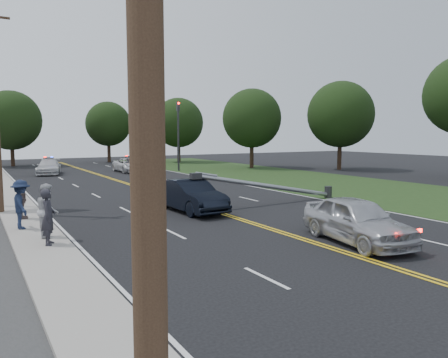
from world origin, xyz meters
TOP-DOWN VIEW (x-y plane):
  - ground at (0.00, 0.00)m, footprint 120.00×120.00m
  - sidewalk at (-8.40, 10.00)m, footprint 1.80×70.00m
  - grass_verge at (13.50, 10.00)m, footprint 12.00×80.00m
  - centerline_yellow at (0.00, 10.00)m, footprint 0.36×80.00m
  - traffic_signal at (8.30, 30.00)m, footprint 0.28×0.41m
  - fallen_streetlight at (4.19, 8.00)m, footprint 9.36×0.44m
  - tree_6 at (-5.98, 45.41)m, footprint 6.90×6.90m
  - tree_7 at (5.81, 46.90)m, footprint 5.90×5.90m
  - tree_8 at (13.94, 42.33)m, footprint 6.58×6.58m
  - tree_9 at (16.90, 29.27)m, footprint 6.53×6.53m
  - tree_13 at (23.68, 22.63)m, footprint 6.97×6.97m
  - crashed_sedan at (-1.04, 8.01)m, footprint 1.95×4.91m
  - waiting_sedan at (1.31, -0.50)m, footprint 2.70×5.02m
  - emergency_a at (3.41, 30.99)m, footprint 2.30×4.99m
  - emergency_b at (-3.95, 32.50)m, footprint 3.06×5.19m
  - bystander_a at (-8.20, 4.22)m, footprint 0.63×0.79m
  - bystander_b at (-8.04, 5.48)m, footprint 0.85×1.03m
  - bystander_c at (-8.73, 7.37)m, footprint 0.80×1.30m
  - bystander_d at (-8.49, 9.53)m, footprint 0.45×1.03m

SIDE VIEW (x-z plane):
  - ground at x=0.00m, z-range 0.00..0.00m
  - grass_verge at x=13.50m, z-range 0.00..0.01m
  - centerline_yellow at x=0.00m, z-range 0.01..0.01m
  - sidewalk at x=-8.40m, z-range 0.00..0.12m
  - emergency_a at x=3.41m, z-range 0.00..1.39m
  - emergency_b at x=-3.95m, z-range 0.00..1.41m
  - crashed_sedan at x=-1.04m, z-range 0.00..1.59m
  - waiting_sedan at x=1.31m, z-range 0.00..1.62m
  - fallen_streetlight at x=4.19m, z-range -0.04..1.88m
  - bystander_d at x=-8.49m, z-range 0.12..1.85m
  - bystander_a at x=-8.20m, z-range 0.12..2.01m
  - bystander_c at x=-8.73m, z-range 0.12..2.06m
  - bystander_b at x=-8.04m, z-range 0.12..2.06m
  - traffic_signal at x=8.30m, z-range 0.68..7.73m
  - tree_7 at x=5.81m, z-range 1.06..9.11m
  - tree_8 at x=13.94m, z-range 0.98..9.53m
  - tree_6 at x=-5.98m, z-range 0.95..9.76m
  - tree_9 at x=16.90m, z-range 1.12..9.89m
  - tree_13 at x=23.68m, z-range 1.17..10.50m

